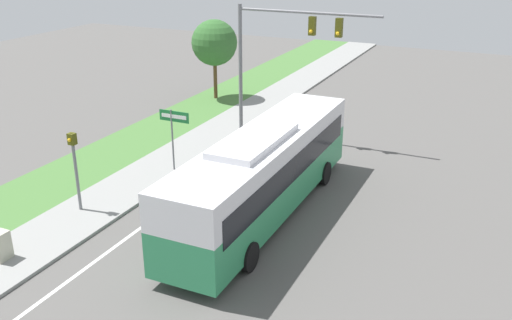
{
  "coord_description": "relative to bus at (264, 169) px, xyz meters",
  "views": [
    {
      "loc": [
        8.21,
        -16.05,
        10.18
      ],
      "look_at": [
        -0.7,
        3.09,
        1.79
      ],
      "focal_mm": 40.0,
      "sensor_mm": 36.0,
      "label": 1
    }
  ],
  "objects": [
    {
      "name": "pedestrian_signal",
      "position": [
        -6.63,
        -2.83,
        0.28
      ],
      "size": [
        0.28,
        0.34,
        3.27
      ],
      "color": "slate",
      "rests_on": "ground_plane"
    },
    {
      "name": "bus",
      "position": [
        0.0,
        0.0,
        0.0
      ],
      "size": [
        2.64,
        12.28,
        3.49
      ],
      "color": "#2D8956",
      "rests_on": "ground_plane"
    },
    {
      "name": "roadside_tree",
      "position": [
        -9.72,
        13.85,
        1.79
      ],
      "size": [
        2.93,
        2.93,
        5.09
      ],
      "color": "brown",
      "rests_on": "grass_verge"
    },
    {
      "name": "grass_verge",
      "position": [
        -9.52,
        -2.08,
        -1.88
      ],
      "size": [
        3.6,
        80.0,
        0.1
      ],
      "color": "#477538",
      "rests_on": "ground_plane"
    },
    {
      "name": "ground_plane",
      "position": [
        -0.12,
        -2.08,
        -1.93
      ],
      "size": [
        80.0,
        80.0,
        0.0
      ],
      "primitive_type": "plane",
      "color": "#565451"
    },
    {
      "name": "lane_divider_near",
      "position": [
        -3.72,
        -2.08,
        -1.92
      ],
      "size": [
        0.14,
        30.0,
        0.01
      ],
      "color": "silver",
      "rests_on": "ground_plane"
    },
    {
      "name": "street_sign",
      "position": [
        -5.44,
        2.2,
        0.22
      ],
      "size": [
        1.5,
        0.08,
        2.97
      ],
      "color": "slate",
      "rests_on": "ground_plane"
    },
    {
      "name": "sidewalk",
      "position": [
        -6.32,
        -2.08,
        -1.87
      ],
      "size": [
        2.8,
        80.0,
        0.12
      ],
      "color": "gray",
      "rests_on": "ground_plane"
    },
    {
      "name": "signal_gantry",
      "position": [
        -2.94,
        8.42,
        3.05
      ],
      "size": [
        7.43,
        0.41,
        6.91
      ],
      "color": "slate",
      "rests_on": "ground_plane"
    }
  ]
}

